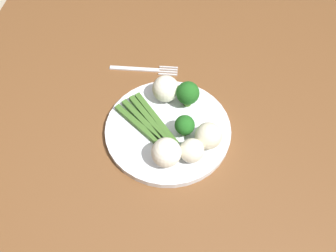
# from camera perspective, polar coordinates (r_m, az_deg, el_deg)

# --- Properties ---
(ground_plane) EXTENTS (6.00, 6.00, 0.02)m
(ground_plane) POSITION_cam_1_polar(r_m,az_deg,el_deg) (1.42, 0.83, -19.73)
(ground_plane) COLOR #B7A88E
(dining_table) EXTENTS (1.26, 1.07, 0.75)m
(dining_table) POSITION_cam_1_polar(r_m,az_deg,el_deg) (0.80, 1.39, -6.84)
(dining_table) COLOR brown
(dining_table) RESTS_ON ground_plane
(plate) EXTENTS (0.26, 0.26, 0.01)m
(plate) POSITION_cam_1_polar(r_m,az_deg,el_deg) (0.73, 0.00, -0.57)
(plate) COLOR white
(plate) RESTS_ON dining_table
(asparagus_bundle) EXTENTS (0.15, 0.15, 0.01)m
(asparagus_bundle) POSITION_cam_1_polar(r_m,az_deg,el_deg) (0.72, -3.24, 0.46)
(asparagus_bundle) COLOR #3D6626
(asparagus_bundle) RESTS_ON plate
(broccoli_near_center) EXTENTS (0.04, 0.04, 0.05)m
(broccoli_near_center) POSITION_cam_1_polar(r_m,az_deg,el_deg) (0.69, 2.77, 0.11)
(broccoli_near_center) COLOR #4C7F2B
(broccoli_near_center) RESTS_ON plate
(broccoli_front) EXTENTS (0.05, 0.05, 0.06)m
(broccoli_front) POSITION_cam_1_polar(r_m,az_deg,el_deg) (0.73, 3.29, 5.39)
(broccoli_front) COLOR #4C7F2B
(broccoli_front) RESTS_ON plate
(cauliflower_back_right) EXTENTS (0.06, 0.06, 0.06)m
(cauliflower_back_right) POSITION_cam_1_polar(r_m,az_deg,el_deg) (0.65, -0.29, -4.39)
(cauliflower_back_right) COLOR white
(cauliflower_back_right) RESTS_ON plate
(cauliflower_left) EXTENTS (0.06, 0.06, 0.06)m
(cauliflower_left) POSITION_cam_1_polar(r_m,az_deg,el_deg) (0.75, -0.39, 6.15)
(cauliflower_left) COLOR silver
(cauliflower_left) RESTS_ON plate
(cauliflower_right) EXTENTS (0.05, 0.05, 0.05)m
(cauliflower_right) POSITION_cam_1_polar(r_m,az_deg,el_deg) (0.66, 3.95, -4.06)
(cauliflower_right) COLOR silver
(cauliflower_right) RESTS_ON plate
(cauliflower_mid) EXTENTS (0.05, 0.05, 0.05)m
(cauliflower_mid) POSITION_cam_1_polar(r_m,az_deg,el_deg) (0.68, 6.67, -1.37)
(cauliflower_mid) COLOR beige
(cauliflower_mid) RESTS_ON plate
(fork) EXTENTS (0.03, 0.17, 0.00)m
(fork) POSITION_cam_1_polar(r_m,az_deg,el_deg) (0.85, -3.83, 9.26)
(fork) COLOR silver
(fork) RESTS_ON dining_table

